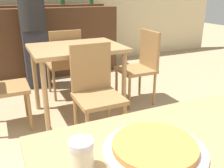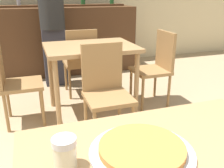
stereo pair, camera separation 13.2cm
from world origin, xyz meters
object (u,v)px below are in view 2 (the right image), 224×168
chair_far_side_front (106,87)px  pizza_tray (142,150)px  person_standing (52,21)px  chair_far_side_left (13,78)px  chair_far_side_back (81,59)px  cheese_shaker (65,152)px  chair_far_side_right (157,64)px

chair_far_side_front → pizza_tray: bearing=-101.6°
pizza_tray → person_standing: person_standing is taller
chair_far_side_left → pizza_tray: (0.53, -1.83, 0.26)m
chair_far_side_back → cheese_shaker: 2.42m
chair_far_side_back → chair_far_side_right: size_ratio=1.00×
chair_far_side_left → pizza_tray: bearing=-163.8°
pizza_tray → person_standing: size_ratio=0.23×
chair_far_side_back → cheese_shaker: (-0.54, -2.34, 0.30)m
chair_far_side_left → cheese_shaker: 1.86m
chair_far_side_right → pizza_tray: chair_far_side_right is taller
chair_far_side_front → pizza_tray: (-0.27, -1.31, 0.26)m
chair_far_side_back → chair_far_side_right: bearing=146.7°
chair_far_side_front → cheese_shaker: bearing=-112.8°
chair_far_side_front → pizza_tray: chair_far_side_front is taller
chair_far_side_back → chair_far_side_left: (-0.80, -0.53, 0.00)m
chair_far_side_left → person_standing: bearing=-26.7°
chair_far_side_back → person_standing: 0.74m
chair_far_side_back → chair_far_side_left: bearing=33.3°
chair_far_side_right → person_standing: person_standing is taller
pizza_tray → chair_far_side_back: bearing=83.5°
person_standing → chair_far_side_right: bearing=-45.0°
pizza_tray → person_standing: (0.00, 2.90, 0.17)m
chair_far_side_front → pizza_tray: 1.36m
chair_far_side_front → chair_far_side_back: same height
pizza_tray → chair_far_side_right: bearing=59.8°
chair_far_side_left → cheese_shaker: (0.26, -1.81, 0.30)m
chair_far_side_right → cheese_shaker: bearing=-36.5°
chair_far_side_right → cheese_shaker: chair_far_side_right is taller
person_standing → pizza_tray: bearing=-90.0°
chair_far_side_left → chair_far_side_right: 1.60m
chair_far_side_front → cheese_shaker: size_ratio=7.94×
pizza_tray → cheese_shaker: size_ratio=3.52×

